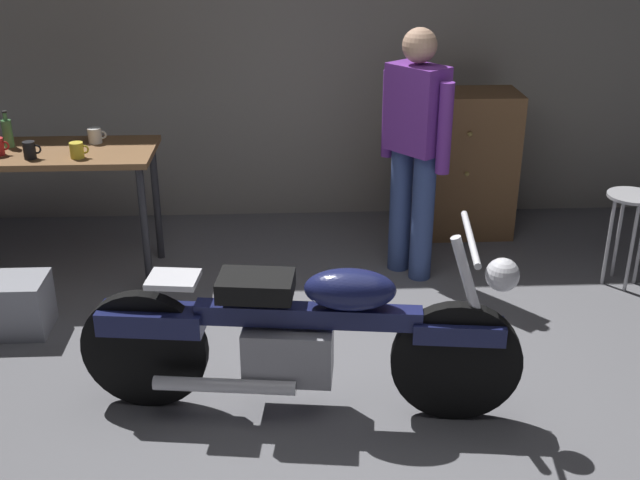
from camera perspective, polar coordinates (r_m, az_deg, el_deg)
The scene contains 12 objects.
ground_plane at distance 4.09m, azimuth 1.32°, elevation -12.37°, with size 12.00×12.00×0.00m, color slate.
back_wall at distance 6.16m, azimuth -0.38°, elevation 15.74°, with size 8.00×0.12×3.10m, color gray.
workbench at distance 5.42m, azimuth -18.68°, elevation 5.09°, with size 1.30×0.64×0.90m.
motorcycle at distance 3.86m, azimuth -1.35°, elevation -6.79°, with size 2.18×0.60×1.00m.
person_standing at distance 5.18m, azimuth 6.90°, elevation 6.92°, with size 0.41×0.46×1.67m.
shop_stool at distance 5.50m, azimuth 21.56°, elevation 1.72°, with size 0.32×0.32×0.64m.
wooden_dresser at distance 6.04m, azimuth 10.15°, elevation 5.45°, with size 0.80×0.47×1.10m.
storage_bin at distance 5.04m, azimuth -21.54°, elevation -4.43°, with size 0.44×0.32×0.34m, color gray.
mug_yellow_tall at distance 5.16m, azimuth -17.24°, elevation 6.25°, with size 0.12×0.09×0.10m.
mug_white_ceramic at distance 5.45m, azimuth -16.03°, elevation 7.31°, with size 0.12×0.09×0.10m.
mug_black_matte at distance 5.24m, azimuth -20.33°, elevation 6.14°, with size 0.11×0.08×0.11m.
bottle at distance 5.52m, azimuth -21.76°, elevation 7.25°, with size 0.06×0.06×0.24m.
Camera 1 is at (-0.25, -3.29, 2.41)m, focal length 44.03 mm.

